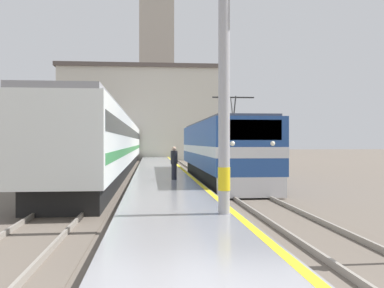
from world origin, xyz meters
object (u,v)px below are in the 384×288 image
locomotive_train (220,151)px  passenger_train (116,144)px  clock_tower (156,41)px  catenary_mast (226,51)px  person_on_platform (174,162)px

locomotive_train → passenger_train: bearing=119.6°
clock_tower → catenary_mast: bearing=-88.9°
clock_tower → locomotive_train: bearing=-85.7°
locomotive_train → catenary_mast: size_ratio=1.94×
passenger_train → locomotive_train: bearing=-60.4°
locomotive_train → passenger_train: size_ratio=0.34×
locomotive_train → person_on_platform: 4.44m
catenary_mast → clock_tower: (-1.01, 54.20, 12.43)m
locomotive_train → catenary_mast: 14.36m
passenger_train → catenary_mast: 26.35m
person_on_platform → clock_tower: size_ratio=0.05×
catenary_mast → locomotive_train: bearing=81.7°
catenary_mast → clock_tower: size_ratio=0.27×
catenary_mast → person_on_platform: (-0.78, 10.54, -3.33)m
locomotive_train → passenger_train: (-6.73, 11.88, 0.36)m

